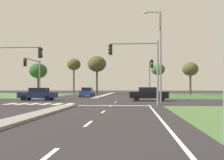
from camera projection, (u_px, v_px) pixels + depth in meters
ground_plane at (85, 101)px, 31.80m from camera, size 200.00×200.00×0.00m
median_island_near at (14, 121)px, 12.87m from camera, size 1.20×22.00×0.14m
median_island_far at (107, 95)px, 56.72m from camera, size 1.20×36.00×0.14m
lane_dash_near at (46, 158)px, 6.41m from camera, size 0.14×2.00×0.01m
lane_dash_second at (88, 124)px, 12.39m from camera, size 0.14×2.00×0.01m
lane_dash_third at (103, 112)px, 18.37m from camera, size 0.14×2.00×0.01m
lane_dash_fourth at (111, 106)px, 24.35m from camera, size 0.14×2.00×0.01m
lane_dash_fifth at (115, 102)px, 30.33m from camera, size 0.14×2.00×0.01m
edge_line_right at (162, 121)px, 13.33m from camera, size 0.14×24.00×0.01m
stop_bar_near at (114, 106)px, 24.53m from camera, size 6.40×0.50×0.01m
crosswalk_bar_near at (11, 104)px, 27.12m from camera, size 0.70×2.80×0.01m
crosswalk_bar_second at (22, 104)px, 27.03m from camera, size 0.70×2.80×0.01m
crosswalk_bar_third at (34, 104)px, 26.94m from camera, size 0.70×2.80×0.01m
crosswalk_bar_fourth at (46, 104)px, 26.85m from camera, size 0.70×2.80×0.01m
crosswalk_bar_fifth at (57, 104)px, 26.76m from camera, size 0.70×2.80×0.01m
crosswalk_bar_sixth at (69, 104)px, 26.67m from camera, size 0.70×2.80×0.01m
car_navy_second at (38, 94)px, 34.11m from camera, size 4.56×2.01×1.54m
car_blue_third at (87, 92)px, 46.09m from camera, size 2.01×4.49×1.56m
car_black_fourth at (148, 94)px, 33.07m from camera, size 4.53×2.05×1.60m
traffic_signal_far_left at (34, 71)px, 36.96m from camera, size 0.32×5.63×5.37m
traffic_signal_far_right at (150, 72)px, 35.82m from camera, size 0.32×5.38×5.12m
traffic_signal_near_left at (11, 63)px, 25.78m from camera, size 4.92×0.32×5.53m
traffic_signal_near_right at (140, 61)px, 24.85m from camera, size 4.50×0.32×5.75m
street_lamp_second at (159, 52)px, 30.01m from camera, size 1.98×0.68×9.75m
treeline_near at (38, 71)px, 69.77m from camera, size 4.40×4.40×7.56m
treeline_second at (74, 65)px, 69.25m from camera, size 3.32×3.32×8.64m
treeline_third at (97, 64)px, 63.86m from camera, size 4.24×4.24×8.72m
treeline_fourth at (158, 70)px, 66.77m from camera, size 3.26×3.26×7.25m
treeline_fifth at (190, 69)px, 62.08m from camera, size 3.53×3.53×7.11m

